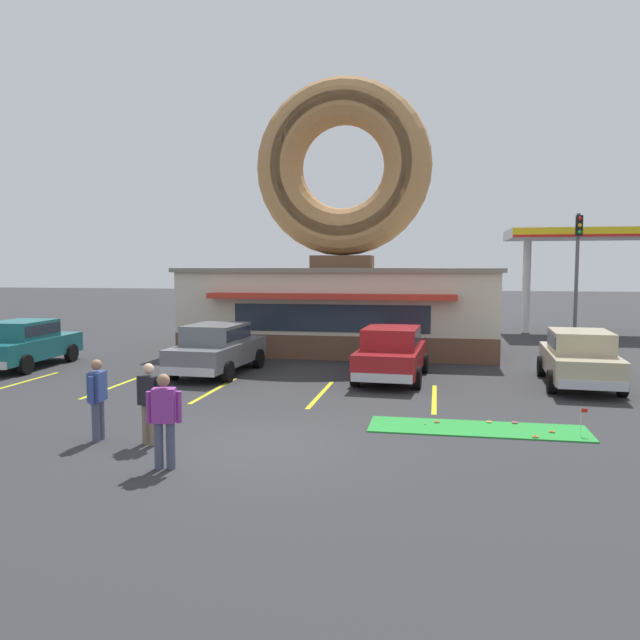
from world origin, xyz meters
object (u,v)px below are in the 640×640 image
object	(u,v)px
golf_ball	(425,423)
car_grey	(217,347)
pedestrian_leather_jacket_man	(164,417)
trash_bin	(192,342)
pedestrian_blue_sweater_man	(97,396)
pedestrian_hooded_kid	(149,400)
traffic_light_pole	(577,260)
car_champagne	(579,356)
car_red	(392,351)
car_teal	(24,342)
putting_flag_pin	(583,415)

from	to	relation	value
golf_ball	car_grey	bearing A→B (deg)	140.90
pedestrian_leather_jacket_man	trash_bin	size ratio (longest dim) A/B	1.67
pedestrian_blue_sweater_man	pedestrian_hooded_kid	xyz separation A→B (m)	(1.12, -0.07, -0.02)
golf_ball	traffic_light_pole	world-z (taller)	traffic_light_pole
car_champagne	pedestrian_hooded_kid	bearing A→B (deg)	-140.43
car_champagne	pedestrian_blue_sweater_man	world-z (taller)	pedestrian_blue_sweater_man
car_red	car_teal	bearing A→B (deg)	-179.82
pedestrian_blue_sweater_man	golf_ball	bearing A→B (deg)	20.24
golf_ball	pedestrian_leather_jacket_man	size ratio (longest dim) A/B	0.03
putting_flag_pin	golf_ball	bearing A→B (deg)	175.52
golf_ball	pedestrian_hooded_kid	world-z (taller)	pedestrian_hooded_kid
car_red	trash_bin	bearing A→B (deg)	154.44
car_grey	traffic_light_pole	world-z (taller)	traffic_light_pole
car_red	pedestrian_leather_jacket_man	size ratio (longest dim) A/B	2.86
car_teal	pedestrian_hooded_kid	distance (m)	11.40
car_champagne	car_red	bearing A→B (deg)	179.70
putting_flag_pin	pedestrian_leather_jacket_man	world-z (taller)	pedestrian_leather_jacket_man
car_champagne	traffic_light_pole	distance (m)	11.67
golf_ball	traffic_light_pole	distance (m)	18.07
putting_flag_pin	car_grey	xyz separation A→B (m)	(-9.79, 5.66, 0.43)
golf_ball	pedestrian_blue_sweater_man	bearing A→B (deg)	-159.76
golf_ball	pedestrian_blue_sweater_man	distance (m)	6.78
car_grey	pedestrian_hooded_kid	size ratio (longest dim) A/B	2.95
golf_ball	putting_flag_pin	xyz separation A→B (m)	(3.13, -0.25, 0.39)
car_red	car_teal	xyz separation A→B (m)	(-12.40, -0.04, 0.00)
pedestrian_leather_jacket_man	traffic_light_pole	size ratio (longest dim) A/B	0.28
putting_flag_pin	pedestrian_leather_jacket_man	xyz separation A→B (m)	(-7.42, -3.46, 0.46)
golf_ball	pedestrian_leather_jacket_man	world-z (taller)	pedestrian_leather_jacket_man
trash_bin	pedestrian_hooded_kid	bearing A→B (deg)	-71.55
trash_bin	car_teal	bearing A→B (deg)	-139.26
putting_flag_pin	pedestrian_hooded_kid	bearing A→B (deg)	-165.48
golf_ball	pedestrian_leather_jacket_man	bearing A→B (deg)	-139.16
car_red	pedestrian_hooded_kid	distance (m)	8.81
pedestrian_hooded_kid	traffic_light_pole	xyz separation A→B (m)	(11.59, 18.90, 2.84)
car_grey	car_champagne	xyz separation A→B (m)	(10.90, -0.02, 0.00)
car_champagne	car_red	world-z (taller)	same
golf_ball	pedestrian_hooded_kid	distance (m)	5.77
putting_flag_pin	trash_bin	bearing A→B (deg)	142.20
car_teal	pedestrian_leather_jacket_man	size ratio (longest dim) A/B	2.85
car_champagne	trash_bin	world-z (taller)	car_champagne
pedestrian_blue_sweater_man	car_red	bearing A→B (deg)	56.15
putting_flag_pin	car_champagne	distance (m)	5.76
car_teal	trash_bin	distance (m)	5.89
golf_ball	pedestrian_leather_jacket_man	xyz separation A→B (m)	(-4.28, -3.70, 0.85)
golf_ball	traffic_light_pole	xyz separation A→B (m)	(6.40, 16.50, 3.66)
car_teal	car_red	bearing A→B (deg)	0.18
pedestrian_hooded_kid	trash_bin	size ratio (longest dim) A/B	1.62
car_champagne	pedestrian_hooded_kid	world-z (taller)	car_champagne
pedestrian_blue_sweater_man	car_grey	bearing A→B (deg)	92.57
car_grey	pedestrian_hooded_kid	xyz separation A→B (m)	(1.47, -7.81, -0.01)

